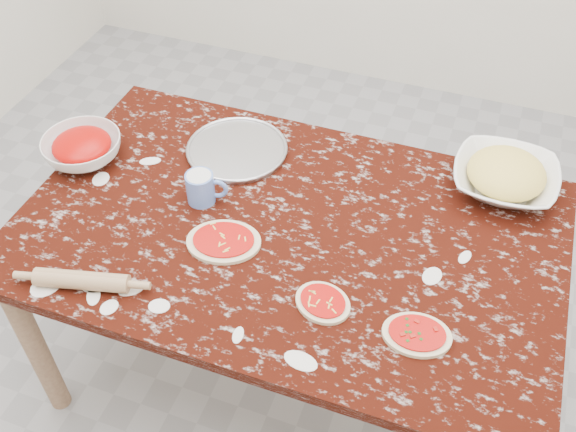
# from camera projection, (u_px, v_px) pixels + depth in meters

# --- Properties ---
(ground) EXTENTS (4.00, 4.00, 0.00)m
(ground) POSITION_uv_depth(u_px,v_px,m) (288.00, 365.00, 2.47)
(ground) COLOR gray
(worktable) EXTENTS (1.60, 1.00, 0.75)m
(worktable) POSITION_uv_depth(u_px,v_px,m) (288.00, 247.00, 1.99)
(worktable) COLOR black
(worktable) RESTS_ON ground
(pizza_tray) EXTENTS (0.38, 0.38, 0.01)m
(pizza_tray) POSITION_uv_depth(u_px,v_px,m) (237.00, 150.00, 2.18)
(pizza_tray) COLOR #B2B2B7
(pizza_tray) RESTS_ON worktable
(sauce_bowl) EXTENTS (0.34, 0.34, 0.08)m
(sauce_bowl) POSITION_uv_depth(u_px,v_px,m) (83.00, 149.00, 2.13)
(sauce_bowl) COLOR white
(sauce_bowl) RESTS_ON worktable
(cheese_bowl) EXTENTS (0.32, 0.32, 0.08)m
(cheese_bowl) POSITION_uv_depth(u_px,v_px,m) (505.00, 179.00, 2.03)
(cheese_bowl) COLOR white
(cheese_bowl) RESTS_ON worktable
(flour_mug) EXTENTS (0.13, 0.09, 0.10)m
(flour_mug) POSITION_uv_depth(u_px,v_px,m) (202.00, 188.00, 1.98)
(flour_mug) COLOR #5C80D5
(flour_mug) RESTS_ON worktable
(pizza_left) EXTENTS (0.25, 0.22, 0.02)m
(pizza_left) POSITION_uv_depth(u_px,v_px,m) (224.00, 241.00, 1.89)
(pizza_left) COLOR beige
(pizza_left) RESTS_ON worktable
(pizza_mid) EXTENTS (0.19, 0.17, 0.02)m
(pizza_mid) POSITION_uv_depth(u_px,v_px,m) (323.00, 302.00, 1.73)
(pizza_mid) COLOR beige
(pizza_mid) RESTS_ON worktable
(pizza_right) EXTENTS (0.20, 0.16, 0.02)m
(pizza_right) POSITION_uv_depth(u_px,v_px,m) (417.00, 334.00, 1.66)
(pizza_right) COLOR beige
(pizza_right) RESTS_ON worktable
(rolling_pin) EXTENTS (0.26, 0.11, 0.05)m
(rolling_pin) POSITION_uv_depth(u_px,v_px,m) (82.00, 280.00, 1.76)
(rolling_pin) COLOR tan
(rolling_pin) RESTS_ON worktable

